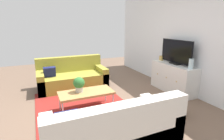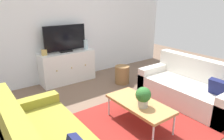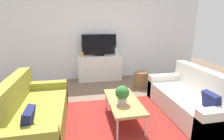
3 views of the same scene
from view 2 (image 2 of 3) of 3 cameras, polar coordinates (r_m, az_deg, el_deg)
The scene contains 11 objects.
ground_plane at distance 3.51m, azimuth 5.04°, elevation -14.26°, with size 10.00×10.00×0.00m, color brown.
wall_back at distance 5.15m, azimuth -13.95°, elevation 12.13°, with size 6.40×0.12×2.70m, color white.
area_rug at distance 3.41m, azimuth 6.76°, elevation -15.25°, with size 2.50×1.90×0.01m, color maroon.
couch_right_side at distance 4.32m, azimuth 20.70°, elevation -4.74°, with size 0.88×1.84×0.83m.
coffee_table at distance 3.30m, azimuth 7.49°, elevation -9.28°, with size 0.52×1.10×0.40m.
potted_plant at distance 3.09m, azimuth 8.55°, elevation -7.13°, with size 0.23×0.23×0.31m.
tv_console at distance 5.09m, azimuth -12.12°, elevation 0.85°, with size 1.28×0.47×0.74m.
flat_screen_tv at distance 4.95m, azimuth -12.76°, elevation 8.39°, with size 1.00×0.16×0.62m.
glass_vase at distance 5.19m, azimuth -7.23°, elevation 7.02°, with size 0.11×0.11×0.23m, color silver.
mantel_clock at distance 4.80m, azimuth -18.14°, elevation 4.59°, with size 0.11×0.07×0.13m, color tan.
wicker_basket at distance 4.94m, azimuth 2.79°, elevation -1.26°, with size 0.34×0.34×0.42m, color olive.
Camera 2 is at (-1.97, -2.17, 1.92)m, focal length 33.31 mm.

